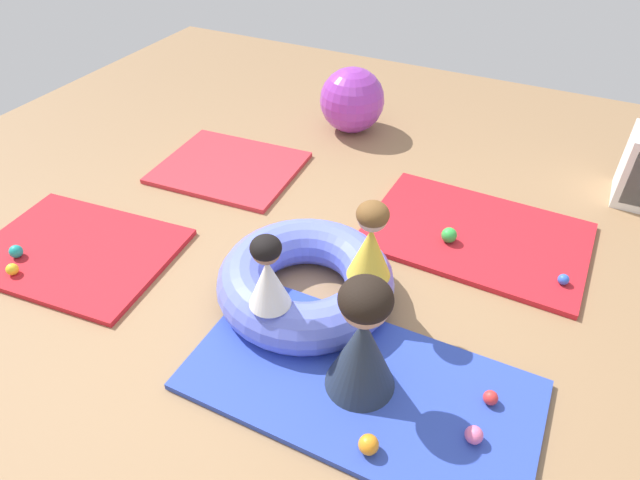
{
  "coord_description": "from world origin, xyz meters",
  "views": [
    {
      "loc": [
        1.11,
        -2.23,
        2.45
      ],
      "look_at": [
        -0.05,
        0.13,
        0.33
      ],
      "focal_mm": 30.55,
      "sensor_mm": 36.0,
      "label": 1
    }
  ],
  "objects": [
    {
      "name": "gym_mat_near_left",
      "position": [
        0.51,
        -0.54,
        0.02
      ],
      "size": [
        1.86,
        0.95,
        0.04
      ],
      "primitive_type": "cube",
      "rotation": [
        0.0,
        0.0,
        0.0
      ],
      "color": "#2D47B7",
      "rests_on": "ground"
    },
    {
      "name": "play_ball_blue",
      "position": [
        1.38,
        0.74,
        0.08
      ],
      "size": [
        0.07,
        0.07,
        0.07
      ],
      "primitive_type": "sphere",
      "color": "blue",
      "rests_on": "gym_mat_front"
    },
    {
      "name": "gym_mat_center_rear",
      "position": [
        -1.69,
        -0.38,
        0.02
      ],
      "size": [
        1.41,
        1.1,
        0.04
      ],
      "primitive_type": "cube",
      "rotation": [
        0.0,
        0.0,
        0.09
      ],
      "color": "red",
      "rests_on": "ground"
    },
    {
      "name": "child_in_white",
      "position": [
        -0.07,
        -0.46,
        0.53
      ],
      "size": [
        0.25,
        0.25,
        0.46
      ],
      "rotation": [
        0.0,
        0.0,
        4.79
      ],
      "color": "white",
      "rests_on": "inflatable_cushion"
    },
    {
      "name": "gym_mat_front",
      "position": [
        0.76,
        1.03,
        0.02
      ],
      "size": [
        1.55,
        1.09,
        0.04
      ],
      "primitive_type": "cube",
      "rotation": [
        0.0,
        0.0,
        -0.03
      ],
      "color": "red",
      "rests_on": "ground"
    },
    {
      "name": "inflatable_cushion",
      "position": [
        -0.05,
        -0.07,
        0.15
      ],
      "size": [
        1.09,
        1.09,
        0.31
      ],
      "primitive_type": "torus",
      "color": "#6070E5",
      "rests_on": "ground"
    },
    {
      "name": "play_ball_yellow",
      "position": [
        -1.86,
        -0.75,
        0.08
      ],
      "size": [
        0.08,
        0.08,
        0.08
      ],
      "primitive_type": "sphere",
      "color": "yellow",
      "rests_on": "gym_mat_center_rear"
    },
    {
      "name": "play_ball_teal",
      "position": [
        -1.98,
        -0.61,
        0.08
      ],
      "size": [
        0.09,
        0.09,
        0.09
      ],
      "primitive_type": "sphere",
      "color": "teal",
      "rests_on": "gym_mat_center_rear"
    },
    {
      "name": "play_ball_orange",
      "position": [
        0.7,
        -0.88,
        0.09
      ],
      "size": [
        0.1,
        0.1,
        0.1
      ],
      "primitive_type": "sphere",
      "color": "orange",
      "rests_on": "gym_mat_near_left"
    },
    {
      "name": "play_ball_red",
      "position": [
        1.16,
        -0.36,
        0.08
      ],
      "size": [
        0.08,
        0.08,
        0.08
      ],
      "primitive_type": "sphere",
      "color": "red",
      "rests_on": "gym_mat_near_left"
    },
    {
      "name": "ground_plane",
      "position": [
        0.0,
        0.0,
        0.0
      ],
      "size": [
        8.0,
        8.0,
        0.0
      ],
      "primitive_type": "plane",
      "color": "#93704C"
    },
    {
      "name": "child_in_yellow",
      "position": [
        0.33,
        0.0,
        0.55
      ],
      "size": [
        0.28,
        0.28,
        0.5
      ],
      "rotation": [
        0.0,
        0.0,
        4.63
      ],
      "color": "yellow",
      "rests_on": "inflatable_cushion"
    },
    {
      "name": "adult_seated",
      "position": [
        0.51,
        -0.54,
        0.4
      ],
      "size": [
        0.4,
        0.4,
        0.73
      ],
      "rotation": [
        0.0,
        0.0,
        4.63
      ],
      "color": "#232D3D",
      "rests_on": "gym_mat_near_left"
    },
    {
      "name": "exercise_ball_large",
      "position": [
        -0.72,
        2.16,
        0.3
      ],
      "size": [
        0.6,
        0.6,
        0.6
      ],
      "primitive_type": "sphere",
      "color": "purple",
      "rests_on": "ground"
    },
    {
      "name": "play_ball_green",
      "position": [
        0.6,
        0.84,
        0.09
      ],
      "size": [
        0.11,
        0.11,
        0.11
      ],
      "primitive_type": "sphere",
      "color": "green",
      "rests_on": "gym_mat_front"
    },
    {
      "name": "gym_mat_far_right",
      "position": [
        -1.36,
        1.02,
        0.02
      ],
      "size": [
        1.19,
        1.02,
        0.04
      ],
      "primitive_type": "cube",
      "rotation": [
        0.0,
        0.0,
        0.07
      ],
      "color": "red",
      "rests_on": "ground"
    },
    {
      "name": "play_ball_pink",
      "position": [
        1.13,
        -0.61,
        0.08
      ],
      "size": [
        0.09,
        0.09,
        0.09
      ],
      "primitive_type": "sphere",
      "color": "pink",
      "rests_on": "gym_mat_near_left"
    }
  ]
}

